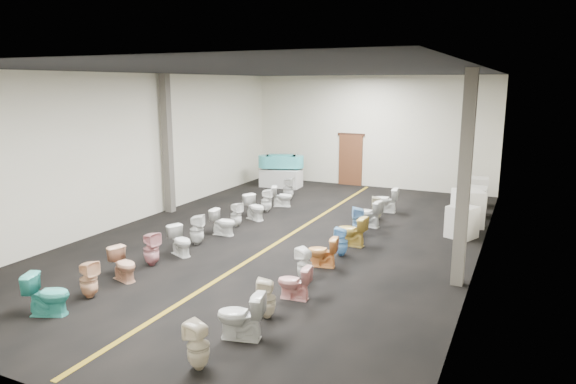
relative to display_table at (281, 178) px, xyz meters
name	(u,v)px	position (x,y,z in m)	size (l,w,h in m)	color
floor	(286,237)	(3.24, -6.32, -0.36)	(16.00, 16.00, 0.00)	black
ceiling	(286,71)	(3.24, -6.32, 4.14)	(16.00, 16.00, 0.00)	black
wall_back	(371,132)	(3.24, 1.68, 1.89)	(10.00, 10.00, 0.00)	beige
wall_front	(24,235)	(3.24, -14.32, 1.89)	(10.00, 10.00, 0.00)	beige
wall_left	(141,147)	(-1.76, -6.32, 1.89)	(16.00, 16.00, 0.00)	beige
wall_right	(484,170)	(8.24, -6.32, 1.89)	(16.00, 16.00, 0.00)	beige
aisle_stripe	(286,237)	(3.24, -6.32, -0.36)	(0.12, 15.60, 0.01)	olive
back_door	(351,160)	(2.44, 1.62, 0.69)	(1.00, 0.10, 2.10)	#562D19
door_frame	(351,134)	(2.44, 1.63, 1.76)	(1.15, 0.08, 0.10)	#331C11
column_left	(167,144)	(-1.51, -5.32, 1.89)	(0.25, 0.25, 4.50)	#59544C
column_right	(464,180)	(7.99, -7.82, 1.89)	(0.25, 0.25, 4.50)	#59544C
display_table	(281,178)	(0.00, 0.00, 0.00)	(1.64, 0.82, 0.73)	silver
bathtub	(281,161)	(0.00, 0.00, 0.71)	(1.78, 1.10, 0.55)	#40B5B8
appliance_crate_a	(462,222)	(7.64, -4.25, 0.08)	(0.69, 0.69, 0.88)	silver
appliance_crate_b	(468,209)	(7.64, -3.01, 0.18)	(0.80, 0.80, 1.10)	silver
appliance_crate_c	(472,201)	(7.64, -1.61, 0.10)	(0.83, 0.83, 0.94)	beige
appliance_crate_d	(477,192)	(7.64, -0.14, 0.13)	(0.70, 0.70, 1.00)	silver
toilet_left_0	(48,294)	(1.37, -12.58, 0.04)	(0.45, 0.78, 0.80)	#3AB0A4
toilet_left_1	(89,279)	(1.45, -11.69, 0.02)	(0.35, 0.35, 0.77)	#F4BC92
toilet_left_2	(124,264)	(1.42, -10.67, 0.00)	(0.40, 0.71, 0.72)	#DCA181
toilet_left_3	(151,249)	(1.35, -9.69, 0.04)	(0.36, 0.37, 0.81)	pink
toilet_left_4	(181,241)	(1.52, -8.79, 0.00)	(0.41, 0.72, 0.73)	white
toilet_left_5	(197,230)	(1.38, -7.91, 0.04)	(0.37, 0.38, 0.82)	white
toilet_left_6	(223,222)	(1.54, -6.86, 0.00)	(0.41, 0.72, 0.73)	white
toilet_left_7	(236,215)	(1.43, -5.98, 0.00)	(0.33, 0.34, 0.74)	white
toilet_left_8	(255,207)	(1.54, -5.01, 0.02)	(0.43, 0.76, 0.78)	white
toilet_left_9	(266,201)	(1.43, -4.03, 0.03)	(0.35, 0.36, 0.79)	white
toilet_left_10	(282,196)	(1.54, -3.08, -0.01)	(0.40, 0.70, 0.72)	white
toilet_left_11	(288,189)	(1.32, -2.10, 0.06)	(0.38, 0.39, 0.84)	silver
toilet_right_0	(198,346)	(4.94, -12.93, 0.01)	(0.34, 0.35, 0.75)	beige
toilet_right_1	(241,316)	(5.03, -11.86, 0.04)	(0.46, 0.80, 0.82)	silver
toilet_right_2	(267,298)	(5.06, -10.97, 0.01)	(0.33, 0.34, 0.74)	beige
toilet_right_3	(294,282)	(5.17, -10.00, -0.02)	(0.39, 0.68, 0.69)	pink
toilet_right_4	(305,264)	(4.97, -9.02, 0.00)	(0.33, 0.34, 0.73)	white
toilet_right_5	(322,252)	(5.00, -8.05, -0.01)	(0.40, 0.70, 0.72)	#EA974B
toilet_right_6	(341,242)	(5.14, -7.13, 0.00)	(0.32, 0.33, 0.72)	#70B2EA
toilet_right_7	(352,231)	(5.11, -6.25, 0.04)	(0.45, 0.79, 0.80)	gold
toilet_right_8	(359,221)	(5.01, -5.29, 0.04)	(0.37, 0.38, 0.82)	#73A7DA
toilet_right_9	(368,213)	(4.99, -4.29, 0.04)	(0.45, 0.80, 0.81)	silver
toilet_right_10	(377,208)	(4.98, -3.34, 0.00)	(0.33, 0.33, 0.73)	beige
toilet_right_11	(386,200)	(4.99, -2.33, 0.05)	(0.46, 0.81, 0.82)	white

